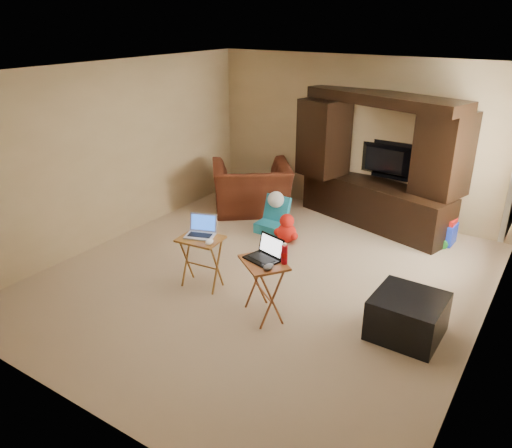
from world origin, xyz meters
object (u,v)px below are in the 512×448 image
Objects in this scene: tray_table_left at (202,262)px; mouse_left at (209,242)px; recliner at (251,188)px; ottoman at (407,316)px; laptop_right at (262,250)px; mouse_right at (268,267)px; television at (384,161)px; laptop_left at (200,227)px; entertainment_center at (378,162)px; push_toy at (434,227)px; water_bottle at (284,255)px; plush_toy at (287,228)px; child_rocker at (271,215)px; tray_table_right at (264,289)px.

tray_table_left is 4.92× the size of mouse_left.
recliner is 3.86m from ottoman.
laptop_right is 2.58× the size of mouse_right.
laptop_left is at bearing 76.64° from television.
entertainment_center reaches higher than push_toy.
push_toy is 3.07m from water_bottle.
water_bottle is at bearing -61.28° from plush_toy.
laptop_right is (-1.46, -0.48, 0.56)m from ottoman.
plush_toy is 2.52m from ottoman.
laptop_right is 1.70× the size of water_bottle.
tray_table_right reaches higher than child_rocker.
mouse_right reaches higher than plush_toy.
tray_table_left is (0.88, -2.40, -0.08)m from recliner.
tray_table_right is (1.85, -2.55, -0.07)m from recliner.
television is 2.95× the size of laptop_right.
ottoman is at bearing 33.10° from laptop_right.
laptop_right is at bearing 93.22° from television.
mouse_left reaches higher than tray_table_right.
child_rocker is 1.23× the size of plush_toy.
television is at bearing 165.12° from recliner.
tray_table_left is 0.40m from mouse_left.
child_rocker is at bearing 120.59° from mouse_right.
laptop_left is at bearing -174.31° from laptop_right.
television is 3.43m from mouse_left.
tray_table_left is at bearing 166.52° from mouse_right.
child_rocker is 2.38m from water_bottle.
child_rocker is 0.78× the size of ottoman.
laptop_right is at bearing -165.96° from water_bottle.
recliner is 1.87× the size of tray_table_right.
push_toy is (0.98, -0.40, -0.74)m from television.
entertainment_center is 3.60× the size of ottoman.
mouse_right is at bearing -154.20° from ottoman.
plush_toy is at bearing 147.94° from tray_table_right.
child_rocker is 3.99× the size of mouse_right.
mouse_right is 0.66× the size of water_bottle.
tray_table_right is 0.40m from mouse_right.
plush_toy is (1.10, -0.75, -0.19)m from recliner.
mouse_left is (-0.78, 0.07, 0.33)m from tray_table_right.
water_bottle reaches higher than plush_toy.
mouse_left is (-0.04, -1.73, 0.45)m from plush_toy.
child_rocker is at bearing 100.10° from mouse_left.
recliner is 3.58× the size of laptop_right.
recliner is at bearing 126.54° from mouse_right.
push_toy is 1.74× the size of laptop_right.
child_rocker is 0.43m from plush_toy.
entertainment_center is 2.41× the size of television.
plush_toy is 1.73m from laptop_left.
laptop_right reaches higher than recliner.
push_toy is at bearing 6.99° from entertainment_center.
laptop_left is (-1.00, 0.17, 0.43)m from tray_table_right.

